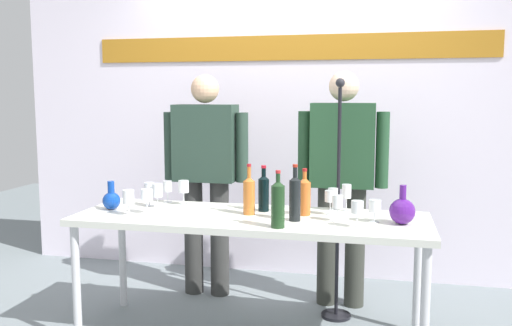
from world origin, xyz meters
TOP-DOWN VIEW (x-y plane):
  - back_wall at (0.00, 1.33)m, footprint 4.65×0.11m
  - display_table at (0.00, 0.00)m, footprint 2.13×0.71m
  - decanter_blue_left at (-0.91, -0.02)m, footprint 0.11×0.11m
  - decanter_blue_right at (0.89, -0.02)m, footprint 0.15×0.15m
  - presenter_left at (-0.50, 0.67)m, footprint 0.65×0.22m
  - presenter_right at (0.50, 0.67)m, footprint 0.63×0.22m
  - wine_bottle_0 at (0.31, 0.09)m, footprint 0.08×0.08m
  - wine_bottle_1 at (0.28, -0.07)m, footprint 0.07×0.07m
  - wine_bottle_2 at (0.05, 0.15)m, footprint 0.07×0.07m
  - wine_bottle_3 at (-0.02, 0.04)m, footprint 0.07×0.07m
  - wine_bottle_4 at (0.22, -0.25)m, footprint 0.08×0.08m
  - wine_glass_left_0 at (-0.72, 0.15)m, footprint 0.06×0.06m
  - wine_glass_left_1 at (-0.51, 0.23)m, footprint 0.07×0.07m
  - wine_glass_left_2 at (-0.65, 0.11)m, footprint 0.07×0.07m
  - wine_glass_left_3 at (-0.64, -0.07)m, footprint 0.07×0.07m
  - wine_glass_left_4 at (-0.73, -0.14)m, footprint 0.07×0.07m
  - wine_glass_left_5 at (-0.65, 0.29)m, footprint 0.06×0.06m
  - wine_glass_right_0 at (0.64, -0.15)m, footprint 0.07×0.07m
  - wine_glass_right_1 at (0.47, 0.14)m, footprint 0.07×0.07m
  - wine_glass_right_2 at (0.56, 0.28)m, footprint 0.06×0.06m
  - wine_glass_right_3 at (0.52, -0.03)m, footprint 0.06×0.06m
  - wine_glass_right_4 at (0.73, 0.00)m, footprint 0.07×0.07m
  - wine_glass_right_5 at (0.47, 0.28)m, footprint 0.06×0.06m
  - microphone_stand at (0.49, 0.44)m, footprint 0.20×0.20m

SIDE VIEW (x-z plane):
  - microphone_stand at x=0.49m, z-range -0.26..1.35m
  - display_table at x=0.00m, z-range 0.32..1.09m
  - decanter_blue_left at x=-0.91m, z-range 0.74..0.93m
  - decanter_blue_right at x=0.89m, z-range 0.73..0.96m
  - wine_glass_right_4 at x=0.73m, z-range 0.80..0.93m
  - wine_glass_right_5 at x=0.47m, z-range 0.80..0.94m
  - wine_glass_left_5 at x=-0.65m, z-range 0.80..0.95m
  - wine_glass_left_4 at x=-0.73m, z-range 0.80..0.96m
  - wine_glass_right_3 at x=0.52m, z-range 0.80..0.96m
  - wine_glass_right_0 at x=0.64m, z-range 0.81..0.96m
  - wine_glass_left_2 at x=-0.65m, z-range 0.80..0.96m
  - wine_glass_left_3 at x=-0.64m, z-range 0.81..0.96m
  - wine_glass_right_1 at x=0.47m, z-range 0.81..0.96m
  - wine_glass_left_0 at x=-0.72m, z-range 0.81..0.96m
  - wine_glass_left_1 at x=-0.51m, z-range 0.81..0.97m
  - wine_glass_right_2 at x=0.56m, z-range 0.81..0.98m
  - wine_bottle_0 at x=0.31m, z-range 0.75..1.04m
  - wine_bottle_2 at x=0.05m, z-range 0.75..1.04m
  - wine_bottle_3 at x=-0.02m, z-range 0.74..1.05m
  - wine_bottle_4 at x=0.22m, z-range 0.75..1.07m
  - wine_bottle_1 at x=0.28m, z-range 0.75..1.08m
  - presenter_left at x=-0.50m, z-range 0.13..1.77m
  - presenter_right at x=0.50m, z-range 0.13..1.79m
  - back_wall at x=0.00m, z-range 0.00..3.00m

